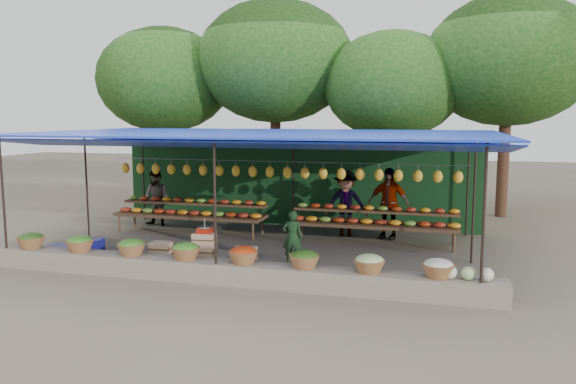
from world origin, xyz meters
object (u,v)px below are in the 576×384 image
(vendor_seated, at_px, (292,238))
(blue_crate_back, at_px, (91,245))
(crate_counter, at_px, (203,254))
(weighing_scale, at_px, (205,229))
(blue_crate_front, at_px, (57,253))

(vendor_seated, distance_m, blue_crate_back, 4.92)
(crate_counter, xyz_separation_m, weighing_scale, (0.04, -0.00, 0.54))
(vendor_seated, bearing_deg, crate_counter, 13.88)
(blue_crate_front, relative_size, blue_crate_back, 1.10)
(weighing_scale, xyz_separation_m, blue_crate_back, (-3.21, 0.66, -0.69))
(crate_counter, height_order, weighing_scale, weighing_scale)
(crate_counter, bearing_deg, weighing_scale, -0.00)
(weighing_scale, relative_size, vendor_seated, 0.27)
(crate_counter, bearing_deg, blue_crate_front, -175.36)
(blue_crate_front, xyz_separation_m, blue_crate_back, (0.22, 0.93, -0.02))
(crate_counter, distance_m, blue_crate_back, 3.24)
(weighing_scale, height_order, vendor_seated, vendor_seated)
(blue_crate_front, bearing_deg, crate_counter, 28.48)
(blue_crate_front, bearing_deg, weighing_scale, 28.42)
(weighing_scale, distance_m, blue_crate_back, 3.35)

